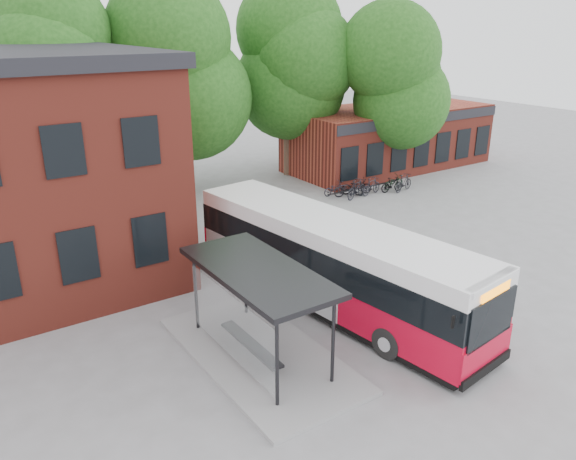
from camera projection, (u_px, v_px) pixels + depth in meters
ground at (353, 303)px, 20.02m from camera, size 100.00×100.00×0.00m
shop_row at (389, 137)px, 38.05m from camera, size 14.00×6.20×4.00m
bus_shelter at (259, 313)px, 16.37m from camera, size 3.60×7.00×2.90m
bike_rail at (363, 190)px, 32.58m from camera, size 5.20×0.10×0.38m
tree_0 at (49, 107)px, 27.33m from camera, size 7.92×7.92×11.00m
tree_1 at (175, 100)px, 31.89m from camera, size 7.92×7.92×10.40m
tree_2 at (287, 88)px, 34.69m from camera, size 7.92×7.92×11.00m
tree_3 at (390, 104)px, 34.53m from camera, size 7.04×7.04×9.28m
city_bus at (331, 264)px, 19.41m from camera, size 4.06×12.44×3.10m
bicycle_0 at (335, 188)px, 32.19m from camera, size 1.54×0.57×0.80m
bicycle_1 at (357, 189)px, 31.54m from camera, size 1.91×1.05×1.11m
bicycle_2 at (349, 188)px, 31.94m from camera, size 1.95×1.19×0.97m
bicycle_3 at (371, 186)px, 32.26m from camera, size 1.73×0.83×1.00m
bicycle_4 at (356, 186)px, 32.38m from camera, size 1.88×1.31×0.94m
bicycle_5 at (392, 185)px, 32.76m from camera, size 1.52×0.66×0.89m
bicycle_6 at (393, 182)px, 33.46m from camera, size 1.60×0.71×0.81m
bicycle_7 at (404, 183)px, 32.88m from camera, size 1.78×0.88×1.03m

